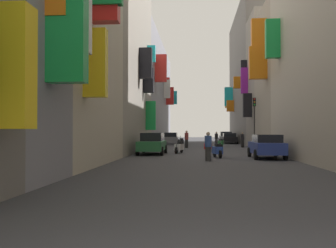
{
  "coord_description": "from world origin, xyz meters",
  "views": [
    {
      "loc": [
        -0.48,
        -2.65,
        1.64
      ],
      "look_at": [
        -3.17,
        31.76,
        2.32
      ],
      "focal_mm": 39.6,
      "sensor_mm": 36.0,
      "label": 1
    }
  ],
  "objects": [
    {
      "name": "ground_plane",
      "position": [
        0.0,
        30.0,
        0.0
      ],
      "size": [
        140.0,
        140.0,
        0.0
      ],
      "primitive_type": "plane",
      "color": "#38383D"
    },
    {
      "name": "building_left_mid_c",
      "position": [
        -7.99,
        26.7,
        10.29
      ],
      "size": [
        7.0,
        14.03,
        20.6
      ],
      "color": "gray",
      "rests_on": "ground"
    },
    {
      "name": "building_left_far",
      "position": [
        -7.99,
        46.86,
        6.64
      ],
      "size": [
        7.38,
        26.29,
        13.28
      ],
      "color": "gray",
      "rests_on": "ground"
    },
    {
      "name": "building_right_mid_a",
      "position": [
        7.97,
        29.21,
        6.07
      ],
      "size": [
        7.38,
        7.81,
        12.11
      ],
      "color": "#9E9384",
      "rests_on": "ground"
    },
    {
      "name": "building_right_mid_b",
      "position": [
        7.98,
        36.18,
        6.81
      ],
      "size": [
        6.86,
        6.1,
        13.64
      ],
      "color": "gray",
      "rests_on": "ground"
    },
    {
      "name": "building_right_mid_c",
      "position": [
        7.99,
        49.63,
        9.09
      ],
      "size": [
        7.23,
        20.77,
        18.2
      ],
      "color": "slate",
      "rests_on": "ground"
    },
    {
      "name": "parked_car_silver",
      "position": [
        3.77,
        52.54,
        0.82
      ],
      "size": [
        1.97,
        4.24,
        1.58
      ],
      "color": "#B7B7BC",
      "rests_on": "ground"
    },
    {
      "name": "parked_car_blue",
      "position": [
        3.7,
        20.08,
        0.76
      ],
      "size": [
        1.83,
        4.01,
        1.44
      ],
      "color": "navy",
      "rests_on": "ground"
    },
    {
      "name": "parked_car_green",
      "position": [
        -3.65,
        23.6,
        0.79
      ],
      "size": [
        1.84,
        4.48,
        1.52
      ],
      "color": "#236638",
      "rests_on": "ground"
    },
    {
      "name": "parked_car_black",
      "position": [
        3.8,
        46.92,
        0.74
      ],
      "size": [
        1.98,
        4.23,
        1.4
      ],
      "color": "black",
      "rests_on": "ground"
    },
    {
      "name": "parked_car_grey",
      "position": [
        -3.84,
        44.8,
        0.77
      ],
      "size": [
        1.98,
        4.23,
        1.47
      ],
      "color": "slate",
      "rests_on": "ground"
    },
    {
      "name": "scooter_red",
      "position": [
        0.38,
        26.61,
        0.46
      ],
      "size": [
        0.65,
        1.77,
        1.13
      ],
      "color": "red",
      "rests_on": "ground"
    },
    {
      "name": "scooter_blue",
      "position": [
        0.79,
        20.51,
        0.46
      ],
      "size": [
        0.65,
        1.81,
        1.13
      ],
      "color": "#2D4CAD",
      "rests_on": "ground"
    },
    {
      "name": "scooter_black",
      "position": [
        -2.24,
        38.54,
        0.46
      ],
      "size": [
        0.59,
        1.86,
        1.13
      ],
      "color": "black",
      "rests_on": "ground"
    },
    {
      "name": "scooter_green",
      "position": [
        1.95,
        35.11,
        0.46
      ],
      "size": [
        0.67,
        1.95,
        1.13
      ],
      "color": "#287F3D",
      "rests_on": "ground"
    },
    {
      "name": "scooter_white",
      "position": [
        -1.81,
        24.87,
        0.46
      ],
      "size": [
        0.69,
        1.74,
        1.13
      ],
      "color": "silver",
      "rests_on": "ground"
    },
    {
      "name": "pedestrian_crossing",
      "position": [
        -1.5,
        33.93,
        0.85
      ],
      "size": [
        0.53,
        0.53,
        1.7
      ],
      "color": "black",
      "rests_on": "ground"
    },
    {
      "name": "pedestrian_near_left",
      "position": [
        0.13,
        17.78,
        0.79
      ],
      "size": [
        0.47,
        0.47,
        1.6
      ],
      "color": "#313131",
      "rests_on": "ground"
    },
    {
      "name": "pedestrian_near_right",
      "position": [
        4.12,
        35.28,
        0.76
      ],
      "size": [
        0.41,
        0.41,
        1.55
      ],
      "color": "black",
      "rests_on": "ground"
    },
    {
      "name": "pedestrian_mid_street",
      "position": [
        1.75,
        40.29,
        0.78
      ],
      "size": [
        0.54,
        0.54,
        1.57
      ],
      "color": "#323232",
      "rests_on": "ground"
    },
    {
      "name": "traffic_light_near_corner",
      "position": [
        4.63,
        30.82,
        3.12
      ],
      "size": [
        0.26,
        0.34,
        4.62
      ],
      "color": "#2D2D2D",
      "rests_on": "ground"
    }
  ]
}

